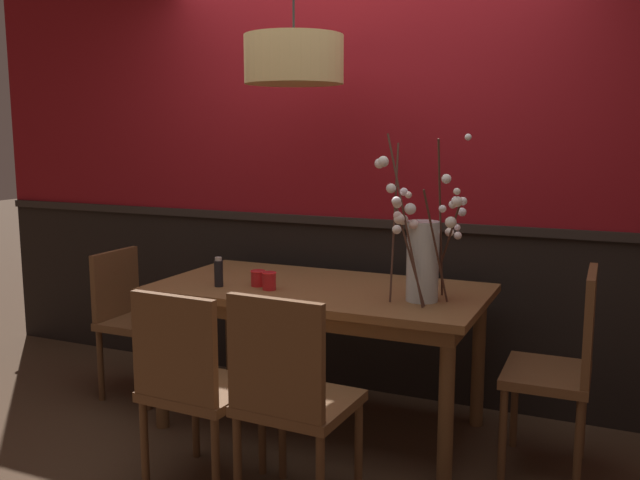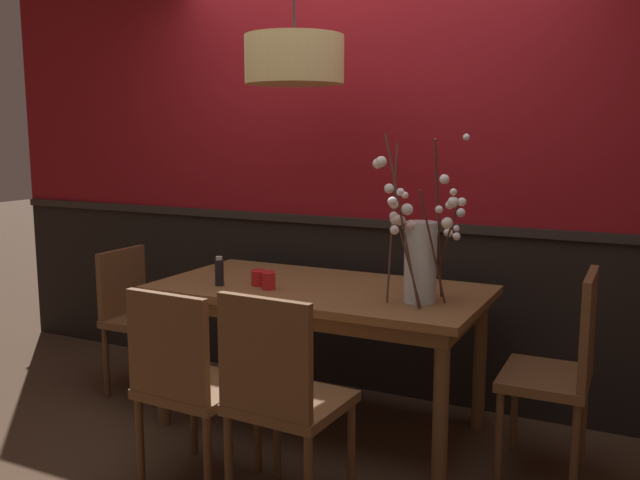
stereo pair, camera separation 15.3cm
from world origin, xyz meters
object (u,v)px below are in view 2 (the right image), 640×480
chair_near_side_left (187,378)px  condiment_bottle (219,272)px  chair_head_west_end (138,312)px  candle_holder_nearer_edge (269,280)px  pendant_lamp (294,60)px  vase_with_blossoms (420,255)px  candle_holder_nearer_center (259,277)px  dining_table (320,302)px  chair_head_east_end (563,363)px  chair_near_side_right (281,392)px

chair_near_side_left → condiment_bottle: 0.76m
chair_head_west_end → chair_near_side_left: 1.29m
candle_holder_nearer_edge → condiment_bottle: (-0.28, -0.04, 0.03)m
chair_near_side_left → pendant_lamp: 1.66m
chair_near_side_left → vase_with_blossoms: bearing=42.9°
chair_head_west_end → candle_holder_nearer_edge: 1.09m
vase_with_blossoms → condiment_bottle: 1.08m
chair_head_west_end → candle_holder_nearer_center: 0.99m
chair_head_west_end → condiment_bottle: 0.85m
dining_table → pendant_lamp: (-0.14, -0.01, 1.25)m
candle_holder_nearer_center → chair_head_east_end: bearing=4.0°
chair_near_side_left → condiment_bottle: bearing=112.0°
dining_table → condiment_bottle: bearing=-155.5°
chair_head_east_end → chair_near_side_left: (-1.47, -0.83, -0.04)m
dining_table → candle_holder_nearer_edge: candle_holder_nearer_edge is taller
chair_near_side_right → condiment_bottle: size_ratio=6.10×
chair_head_east_end → vase_with_blossoms: size_ratio=1.22×
dining_table → vase_with_blossoms: size_ratio=2.16×
chair_near_side_left → chair_near_side_right: size_ratio=0.96×
candle_holder_nearer_center → candle_holder_nearer_edge: (0.10, -0.06, 0.00)m
chair_near_side_right → pendant_lamp: (-0.40, 0.86, 1.41)m
pendant_lamp → dining_table: bearing=2.8°
vase_with_blossoms → candle_holder_nearer_edge: size_ratio=8.54×
chair_head_west_end → vase_with_blossoms: vase_with_blossoms is taller
chair_head_west_end → pendant_lamp: 1.81m
candle_holder_nearer_center → condiment_bottle: bearing=-152.6°
candle_holder_nearer_center → pendant_lamp: (0.16, 0.12, 1.13)m
condiment_bottle → candle_holder_nearer_center: bearing=27.4°
chair_near_side_right → candle_holder_nearer_edge: (-0.46, 0.68, 0.29)m
vase_with_blossoms → pendant_lamp: pendant_lamp is taller
candle_holder_nearer_edge → pendant_lamp: pendant_lamp is taller
candle_holder_nearer_edge → pendant_lamp: size_ratio=0.11×
dining_table → vase_with_blossoms: 0.66m
chair_head_west_end → candle_holder_nearer_center: chair_head_west_end is taller
chair_near_side_left → candle_holder_nearer_center: size_ratio=10.96×
candle_holder_nearer_center → condiment_bottle: condiment_bottle is taller
vase_with_blossoms → pendant_lamp: 1.19m
candle_holder_nearer_edge → condiment_bottle: 0.28m
chair_near_side_right → vase_with_blossoms: vase_with_blossoms is taller
chair_near_side_left → candle_holder_nearer_edge: (0.03, 0.66, 0.31)m
chair_near_side_left → chair_near_side_right: 0.49m
chair_head_east_end → chair_near_side_left: size_ratio=1.06×
chair_head_west_end → condiment_bottle: (0.75, -0.20, 0.35)m
chair_head_west_end → chair_near_side_right: 1.71m
candle_holder_nearer_edge → chair_near_side_left: bearing=-92.4°
chair_head_west_end → condiment_bottle: condiment_bottle is taller
dining_table → chair_near_side_right: 0.91m
dining_table → condiment_bottle: condiment_bottle is taller
dining_table → candle_holder_nearer_edge: (-0.21, -0.18, 0.13)m
chair_head_west_end → candle_holder_nearer_edge: chair_head_west_end is taller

